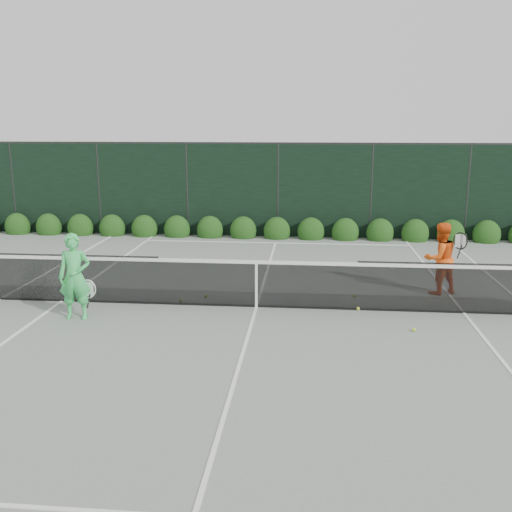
{
  "coord_description": "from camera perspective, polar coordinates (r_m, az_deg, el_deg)",
  "views": [
    {
      "loc": [
        1.03,
        -11.02,
        3.66
      ],
      "look_at": [
        -0.04,
        0.3,
        1.0
      ],
      "focal_mm": 40.0,
      "sensor_mm": 36.0,
      "label": 1
    }
  ],
  "objects": [
    {
      "name": "ground",
      "position": [
        11.66,
        0.04,
        -5.13
      ],
      "size": [
        80.0,
        80.0,
        0.0
      ],
      "primitive_type": "plane",
      "color": "gray",
      "rests_on": "ground"
    },
    {
      "name": "tennis_net",
      "position": [
        11.51,
        -0.08,
        -2.61
      ],
      "size": [
        12.9,
        0.1,
        1.07
      ],
      "color": "black",
      "rests_on": "ground"
    },
    {
      "name": "player_woman",
      "position": [
        11.31,
        -17.67,
        -1.98
      ],
      "size": [
        0.68,
        0.48,
        1.65
      ],
      "rotation": [
        0.0,
        0.0,
        0.15
      ],
      "color": "#3CCD5F",
      "rests_on": "ground"
    },
    {
      "name": "player_man",
      "position": [
        13.01,
        17.92,
        -0.23
      ],
      "size": [
        0.96,
        0.85,
        1.58
      ],
      "rotation": [
        0.0,
        0.0,
        3.55
      ],
      "color": "#F95B15",
      "rests_on": "ground"
    },
    {
      "name": "court_lines",
      "position": [
        11.66,
        0.04,
        -5.1
      ],
      "size": [
        11.03,
        23.83,
        0.01
      ],
      "color": "white",
      "rests_on": "ground"
    },
    {
      "name": "windscreen_fence",
      "position": [
        8.64,
        -1.63,
        -1.2
      ],
      "size": [
        32.0,
        21.07,
        3.06
      ],
      "color": "black",
      "rests_on": "ground"
    },
    {
      "name": "hedge_row",
      "position": [
        18.52,
        2.1,
        2.49
      ],
      "size": [
        31.66,
        0.65,
        0.94
      ],
      "color": "#1A3D10",
      "rests_on": "ground"
    },
    {
      "name": "tennis_balls",
      "position": [
        11.69,
        4.29,
        -4.94
      ],
      "size": [
        4.63,
        2.06,
        0.07
      ],
      "color": "#C0DC31",
      "rests_on": "ground"
    }
  ]
}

